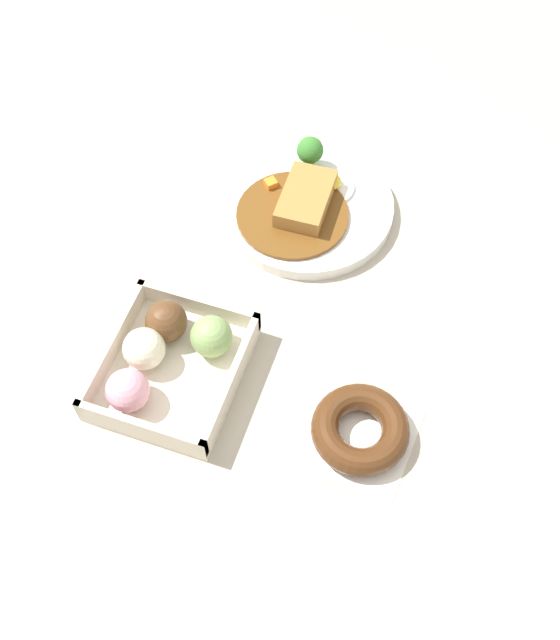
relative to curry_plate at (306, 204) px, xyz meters
The scene contains 4 objects.
ground_plane 0.10m from the curry_plate, 17.84° to the right, with size 1.60×1.60×0.00m, color #B2A893.
curry_plate is the anchor object (origin of this frame).
donut_box 0.30m from the curry_plate, 15.38° to the right, with size 0.18×0.16×0.06m.
chocolate_ring_donut 0.34m from the curry_plate, 28.02° to the left, with size 0.13×0.13×0.03m.
Camera 1 is at (0.57, 0.22, 0.81)m, focal length 43.48 mm.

